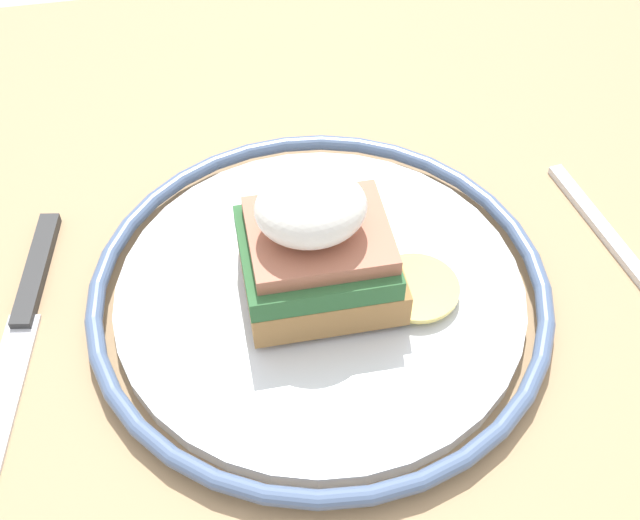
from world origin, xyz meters
name	(u,v)px	position (x,y,z in m)	size (l,w,h in m)	color
dining_table	(322,392)	(0.00, 0.00, 0.60)	(0.88, 0.67, 0.73)	tan
plate	(320,291)	(0.01, 0.02, 0.74)	(0.27, 0.27, 0.02)	silver
sandwich	(319,247)	(0.01, 0.02, 0.78)	(0.12, 0.08, 0.08)	#9E703D
fork	(628,262)	(-0.18, 0.03, 0.74)	(0.04, 0.15, 0.00)	silver
knife	(23,320)	(0.17, 0.01, 0.74)	(0.05, 0.19, 0.01)	#2D2D2D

